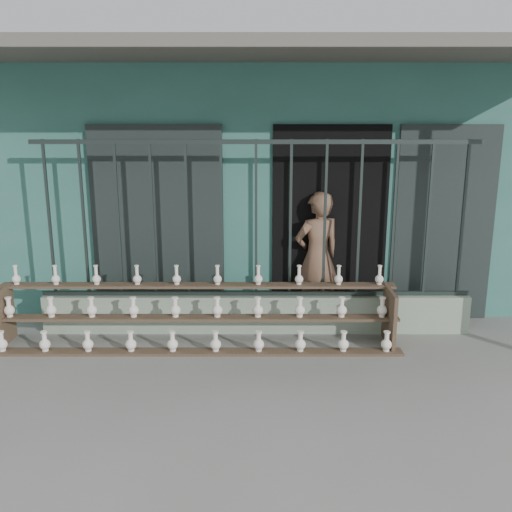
{
  "coord_description": "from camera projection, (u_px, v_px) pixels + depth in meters",
  "views": [
    {
      "loc": [
        0.0,
        -5.07,
        2.53
      ],
      "look_at": [
        0.0,
        1.0,
        1.0
      ],
      "focal_mm": 40.0,
      "sensor_mm": 36.0,
      "label": 1
    }
  ],
  "objects": [
    {
      "name": "ground",
      "position": [
        256.0,
        381.0,
        5.54
      ],
      "size": [
        60.0,
        60.0,
        0.0
      ],
      "primitive_type": "plane",
      "color": "slate"
    },
    {
      "name": "workshop_building",
      "position": [
        256.0,
        170.0,
        9.24
      ],
      "size": [
        7.4,
        6.6,
        3.21
      ],
      "color": "#326A5E",
      "rests_on": "ground"
    },
    {
      "name": "parapet_wall",
      "position": [
        256.0,
        313.0,
        6.74
      ],
      "size": [
        5.0,
        0.2,
        0.45
      ],
      "primitive_type": "cube",
      "color": "#90A48C",
      "rests_on": "ground"
    },
    {
      "name": "security_fence",
      "position": [
        256.0,
        220.0,
        6.47
      ],
      "size": [
        5.0,
        0.04,
        1.8
      ],
      "color": "#283330",
      "rests_on": "parapet_wall"
    },
    {
      "name": "shelf_rack",
      "position": [
        196.0,
        315.0,
        6.31
      ],
      "size": [
        4.5,
        0.68,
        0.85
      ],
      "color": "brown",
      "rests_on": "ground"
    },
    {
      "name": "elderly_woman",
      "position": [
        317.0,
        258.0,
        6.96
      ],
      "size": [
        0.69,
        0.57,
        1.62
      ],
      "primitive_type": "imported",
      "rotation": [
        0.0,
        0.0,
        3.51
      ],
      "color": "brown",
      "rests_on": "ground"
    }
  ]
}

